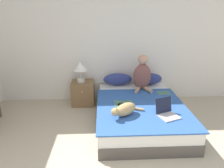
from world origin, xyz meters
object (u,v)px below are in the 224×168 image
object	(u,v)px
table_lamp	(80,67)
pillow_far	(148,79)
bed	(139,112)
person_sitting	(142,75)
pillow_near	(118,79)
laptop_open	(167,112)
cat_tabby	(125,110)
nightstand	(83,93)

from	to	relation	value
table_lamp	pillow_far	bearing A→B (deg)	3.62
bed	person_sitting	bearing A→B (deg)	76.67
person_sitting	table_lamp	bearing A→B (deg)	172.18
pillow_near	laptop_open	world-z (taller)	pillow_near
pillow_near	table_lamp	distance (m)	0.84
pillow_far	person_sitting	size ratio (longest dim) A/B	0.86
bed	pillow_near	size ratio (longest dim) A/B	3.28
pillow_far	cat_tabby	distance (m)	1.52
pillow_near	cat_tabby	bearing A→B (deg)	-89.65
person_sitting	cat_tabby	distance (m)	1.22
laptop_open	nightstand	bearing A→B (deg)	115.69
cat_tabby	nightstand	xyz separation A→B (m)	(-0.76, 1.29, -0.24)
bed	laptop_open	bearing A→B (deg)	-57.92
bed	pillow_near	distance (m)	1.01
bed	cat_tabby	size ratio (longest dim) A/B	3.77
bed	table_lamp	xyz separation A→B (m)	(-1.11, 0.80, 0.63)
person_sitting	bed	bearing A→B (deg)	-103.33
pillow_far	laptop_open	xyz separation A→B (m)	(-0.00, -1.41, -0.08)
pillow_far	nightstand	size ratio (longest dim) A/B	1.22
cat_tabby	pillow_near	bearing A→B (deg)	-126.97
cat_tabby	table_lamp	size ratio (longest dim) A/B	1.23
bed	laptop_open	size ratio (longest dim) A/B	5.33
table_lamp	person_sitting	bearing A→B (deg)	-7.82
bed	nightstand	distance (m)	1.35
table_lamp	nightstand	bearing A→B (deg)	18.05
pillow_far	nightstand	xyz separation A→B (m)	(-1.41, -0.08, -0.27)
pillow_near	bed	bearing A→B (deg)	-69.77
bed	table_lamp	size ratio (longest dim) A/B	4.65
nightstand	pillow_near	bearing A→B (deg)	6.16
nightstand	pillow_far	bearing A→B (deg)	3.29
cat_tabby	person_sitting	bearing A→B (deg)	-150.33
pillow_near	nightstand	distance (m)	0.80
pillow_near	pillow_far	size ratio (longest dim) A/B	1.00
bed	pillow_near	world-z (taller)	pillow_near
nightstand	laptop_open	bearing A→B (deg)	-43.43
person_sitting	cat_tabby	xyz separation A→B (m)	(-0.47, -1.10, -0.21)
person_sitting	nightstand	xyz separation A→B (m)	(-1.23, 0.18, -0.45)
cat_tabby	pillow_far	bearing A→B (deg)	-152.70
pillow_far	person_sitting	world-z (taller)	person_sitting
pillow_near	laptop_open	distance (m)	1.56
pillow_near	person_sitting	bearing A→B (deg)	-28.92
person_sitting	nightstand	size ratio (longest dim) A/B	1.42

